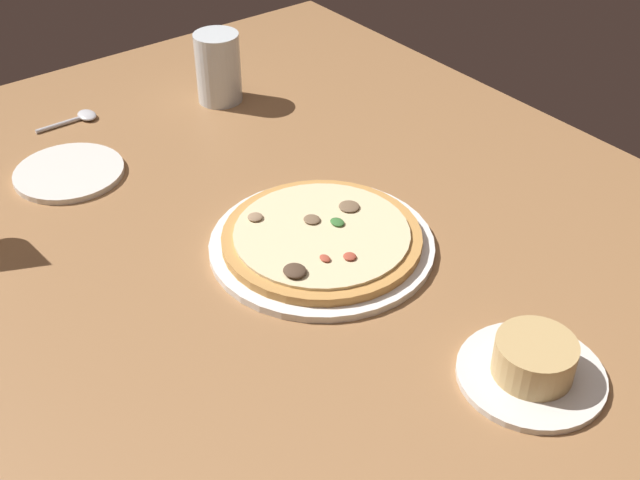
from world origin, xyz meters
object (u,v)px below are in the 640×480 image
pizza_main (322,240)px  spoon (80,117)px  side_plate (69,172)px  ramekin_on_saucer (533,364)px  water_glass (219,72)px

pizza_main → spoon: (-51.27, -10.33, -0.74)cm
side_plate → spoon: (-14.84, 8.36, 0.01)cm
ramekin_on_saucer → side_plate: (-68.14, -22.49, -1.49)cm
pizza_main → water_glass: bearing=165.0°
pizza_main → side_plate: bearing=-152.8°
ramekin_on_saucer → side_plate: size_ratio=1.00×
pizza_main → spoon: size_ratio=2.87×
pizza_main → side_plate: size_ratio=1.83×
spoon → side_plate: bearing=-29.4°
pizza_main → side_plate: 40.95cm
pizza_main → ramekin_on_saucer: size_ratio=1.83×
side_plate → spoon: bearing=150.6°
water_glass → spoon: (-7.74, -22.03, -4.62)cm
ramekin_on_saucer → spoon: ramekin_on_saucer is taller
ramekin_on_saucer → spoon: size_ratio=1.57×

